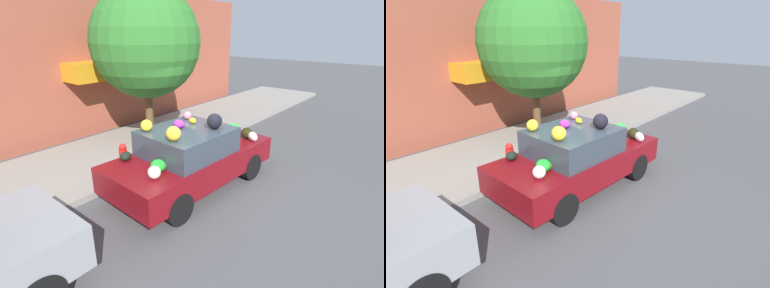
% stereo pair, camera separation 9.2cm
% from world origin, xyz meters
% --- Properties ---
extents(ground_plane, '(60.00, 60.00, 0.00)m').
position_xyz_m(ground_plane, '(0.00, 0.00, 0.00)').
color(ground_plane, '#4C4C4F').
extents(sidewalk_curb, '(24.00, 3.20, 0.14)m').
position_xyz_m(sidewalk_curb, '(0.00, 2.70, 0.07)').
color(sidewalk_curb, gray).
rests_on(sidewalk_curb, ground).
extents(building_facade, '(18.00, 1.20, 4.60)m').
position_xyz_m(building_facade, '(0.08, 4.91, 2.29)').
color(building_facade, '#9E4C38').
rests_on(building_facade, ground).
extents(street_tree, '(3.12, 3.12, 4.47)m').
position_xyz_m(street_tree, '(1.26, 2.60, 3.04)').
color(street_tree, brown).
rests_on(street_tree, sidewalk_curb).
extents(fire_hydrant, '(0.20, 0.20, 0.70)m').
position_xyz_m(fire_hydrant, '(-0.66, 1.48, 0.49)').
color(fire_hydrant, red).
rests_on(fire_hydrant, sidewalk_curb).
extents(art_car, '(4.02, 1.93, 1.74)m').
position_xyz_m(art_car, '(-0.04, -0.14, 0.74)').
color(art_car, maroon).
rests_on(art_car, ground).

